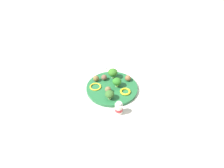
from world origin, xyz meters
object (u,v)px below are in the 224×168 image
at_px(broccoli_floret_far_rim, 113,73).
at_px(pepper_ring_near_rim, 95,87).
at_px(plate, 112,88).
at_px(napkin, 107,62).
at_px(meatball_mid_left, 96,78).
at_px(knife, 105,62).
at_px(yogurt_bottle, 119,108).
at_px(fork, 110,62).
at_px(meatball_center, 108,90).
at_px(pepper_ring_mid_left, 125,92).
at_px(meatball_front_right, 128,78).
at_px(meatball_back_right, 104,77).
at_px(broccoli_floret_center, 117,82).
at_px(broccoli_floret_mid_left, 110,94).

bearing_deg(broccoli_floret_far_rim, pepper_ring_near_rim, -59.26).
relative_size(plate, napkin, 1.65).
height_order(meatball_mid_left, napkin, meatball_mid_left).
bearing_deg(pepper_ring_near_rim, broccoli_floret_far_rim, 120.74).
bearing_deg(knife, yogurt_bottle, 0.38).
relative_size(fork, knife, 0.83).
relative_size(meatball_center, napkin, 0.19).
xyz_separation_m(pepper_ring_mid_left, knife, (-0.31, -0.06, -0.01)).
xyz_separation_m(plate, broccoli_floret_far_rim, (-0.08, 0.02, 0.05)).
height_order(meatball_front_right, pepper_ring_near_rim, meatball_front_right).
height_order(meatball_center, meatball_back_right, same).
xyz_separation_m(meatball_center, pepper_ring_near_rim, (-0.05, -0.06, -0.01)).
height_order(broccoli_floret_center, meatball_center, broccoli_floret_center).
xyz_separation_m(meatball_center, meatball_mid_left, (-0.10, -0.05, 0.00)).
bearing_deg(napkin, broccoli_floret_mid_left, -7.34).
bearing_deg(broccoli_floret_center, napkin, -177.60).
height_order(pepper_ring_mid_left, napkin, pepper_ring_mid_left).
xyz_separation_m(meatball_mid_left, fork, (-0.18, 0.11, -0.02)).
distance_m(napkin, fork, 0.02).
bearing_deg(broccoli_floret_center, broccoli_floret_far_rim, -173.82).
relative_size(meatball_back_right, pepper_ring_near_rim, 0.51).
xyz_separation_m(plate, pepper_ring_mid_left, (0.06, 0.06, 0.01)).
bearing_deg(knife, pepper_ring_near_rim, -20.00).
height_order(meatball_front_right, knife, meatball_front_right).
relative_size(meatball_front_right, meatball_back_right, 1.03).
distance_m(meatball_center, meatball_front_right, 0.15).
height_order(broccoli_floret_mid_left, broccoli_floret_far_rim, broccoli_floret_far_rim).
bearing_deg(broccoli_floret_mid_left, meatball_front_right, 134.73).
bearing_deg(meatball_front_right, plate, -68.96).
relative_size(broccoli_floret_far_rim, meatball_mid_left, 1.81).
distance_m(meatball_mid_left, pepper_ring_mid_left, 0.19).
bearing_deg(meatball_center, broccoli_floret_mid_left, -0.62).
bearing_deg(knife, broccoli_floret_far_rim, 6.59).
bearing_deg(napkin, meatball_center, -8.49).
height_order(napkin, fork, fork).
relative_size(napkin, yogurt_bottle, 2.48).
height_order(plate, meatball_center, meatball_center).
height_order(pepper_ring_near_rim, yogurt_bottle, yogurt_bottle).
bearing_deg(yogurt_bottle, meatball_center, -168.09).
bearing_deg(yogurt_bottle, meatball_mid_left, -161.78).
xyz_separation_m(broccoli_floret_center, pepper_ring_mid_left, (0.06, 0.03, -0.03)).
distance_m(plate, broccoli_floret_far_rim, 0.09).
bearing_deg(napkin, meatball_front_right, 20.16).
xyz_separation_m(knife, yogurt_bottle, (0.43, 0.00, 0.02)).
relative_size(pepper_ring_mid_left, knife, 0.39).
bearing_deg(fork, meatball_back_right, -20.11).
xyz_separation_m(napkin, knife, (0.01, -0.02, 0.00)).
height_order(meatball_mid_left, pepper_ring_near_rim, meatball_mid_left).
bearing_deg(meatball_mid_left, broccoli_floret_mid_left, 17.89).
xyz_separation_m(plate, knife, (-0.25, -0.00, -0.00)).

